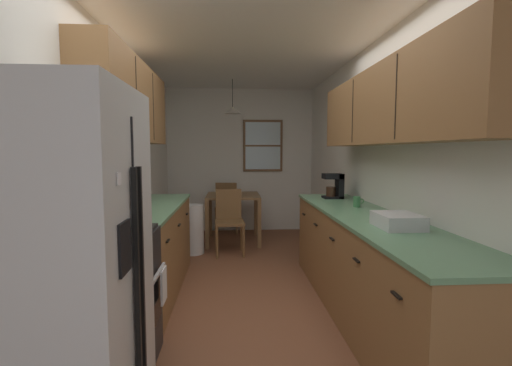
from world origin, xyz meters
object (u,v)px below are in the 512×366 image
at_px(dish_rack, 398,221).
at_px(dining_table, 233,202).
at_px(microwave_over_range, 80,114).
at_px(dining_chair_far, 227,205).
at_px(stove_range, 105,299).
at_px(coffee_maker, 335,185).
at_px(table_serving_bowl, 227,193).
at_px(mug_by_coffeemaker, 357,202).
at_px(refrigerator, 59,276).
at_px(trash_bin, 193,229).
at_px(storage_canister, 128,205).
at_px(dining_chair_near, 229,218).

bearing_deg(dish_rack, dining_table, 109.57).
height_order(microwave_over_range, dining_chair_far, microwave_over_range).
height_order(stove_range, coffee_maker, coffee_maker).
height_order(microwave_over_range, table_serving_bowl, microwave_over_range).
bearing_deg(dining_table, table_serving_bowl, 158.80).
relative_size(coffee_maker, mug_by_coffeemaker, 2.66).
bearing_deg(mug_by_coffeemaker, table_serving_bowl, 119.04).
distance_m(microwave_over_range, dish_rack, 2.25).
relative_size(refrigerator, trash_bin, 2.51).
distance_m(microwave_over_range, dining_chair_far, 4.24).
xyz_separation_m(dish_rack, table_serving_bowl, (-1.25, 3.29, -0.16)).
distance_m(dining_table, storage_canister, 2.88).
height_order(microwave_over_range, dish_rack, microwave_over_range).
bearing_deg(coffee_maker, trash_bin, 150.36).
relative_size(microwave_over_range, dining_table, 0.68).
bearing_deg(dining_chair_far, mug_by_coffeemaker, -66.09).
height_order(refrigerator, dining_table, refrigerator).
bearing_deg(microwave_over_range, refrigerator, -77.43).
bearing_deg(mug_by_coffeemaker, refrigerator, -139.10).
xyz_separation_m(storage_canister, dish_rack, (2.02, -0.53, -0.05)).
bearing_deg(trash_bin, stove_range, -96.21).
height_order(dining_chair_far, storage_canister, storage_canister).
relative_size(dining_chair_near, table_serving_bowl, 4.78).
distance_m(dining_chair_far, coffee_maker, 2.66).
distance_m(storage_canister, dish_rack, 2.09).
distance_m(storage_canister, mug_by_coffeemaker, 2.10).
xyz_separation_m(microwave_over_range, dish_rack, (2.13, 0.09, -0.72)).
bearing_deg(mug_by_coffeemaker, stove_range, -152.84).
bearing_deg(storage_canister, mug_by_coffeemaker, 11.79).
height_order(stove_range, dining_chair_near, stove_range).
distance_m(refrigerator, stove_range, 0.80).
bearing_deg(coffee_maker, dish_rack, -90.55).
height_order(trash_bin, table_serving_bowl, table_serving_bowl).
distance_m(dining_chair_near, storage_canister, 2.28).
height_order(trash_bin, coffee_maker, coffee_maker).
height_order(stove_range, trash_bin, stove_range).
relative_size(dining_chair_far, trash_bin, 1.30).
relative_size(refrigerator, stove_range, 1.58).
height_order(mug_by_coffeemaker, table_serving_bowl, mug_by_coffeemaker).
xyz_separation_m(refrigerator, dining_table, (0.82, 4.03, -0.23)).
bearing_deg(microwave_over_range, dish_rack, 2.48).
bearing_deg(dining_chair_far, microwave_over_range, -102.29).
xyz_separation_m(coffee_maker, dish_rack, (-0.02, -1.63, -0.10)).
xyz_separation_m(microwave_over_range, dining_chair_near, (0.91, 2.70, -1.17)).
relative_size(microwave_over_range, trash_bin, 0.85).
xyz_separation_m(dining_chair_far, trash_bin, (-0.46, -1.28, -0.15)).
distance_m(trash_bin, storage_canister, 2.20).
distance_m(storage_canister, coffee_maker, 2.31).
xyz_separation_m(dining_chair_near, storage_canister, (-0.80, -2.08, 0.50)).
bearing_deg(dining_chair_near, coffee_maker, -38.56).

